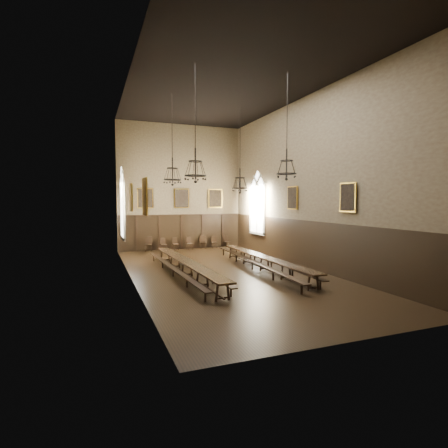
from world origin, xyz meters
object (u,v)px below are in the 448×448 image
chair_5 (203,245)px  chandelier_front_right (286,167)px  chandelier_back_right (240,183)px  chandelier_front_left (196,168)px  chair_4 (190,246)px  chair_1 (148,247)px  chair_2 (164,247)px  chandelier_back_left (173,174)px  bench_left_outer (173,271)px  chair_3 (175,246)px  bench_left_inner (199,269)px  chair_7 (227,244)px  chair_6 (214,244)px  bench_right_outer (271,263)px  bench_right_inner (252,264)px  table_right (265,263)px  table_left (187,269)px

chair_5 → chandelier_front_right: 12.16m
chandelier_back_right → chandelier_front_left: (-4.15, -5.05, 0.29)m
chair_4 → chair_1: bearing=172.0°
chair_2 → chandelier_back_left: bearing=-110.5°
bench_left_outer → chair_3: bearing=76.3°
bench_left_inner → chandelier_back_right: 6.13m
chair_7 → chandelier_back_left: 9.79m
chandelier_front_right → chair_6: bearing=86.9°
chair_6 → chandelier_front_left: bearing=-104.1°
bench_right_outer → chair_3: size_ratio=11.39×
chandelier_front_right → bench_right_inner: bearing=94.7°
bench_left_outer → chair_2: (1.21, 8.49, -0.01)m
table_right → bench_right_outer: bearing=34.5°
chair_2 → chandelier_front_left: bearing=-107.9°
table_left → chair_2: 8.78m
table_left → chandelier_back_left: size_ratio=2.11×
chair_2 → chandelier_front_right: bearing=-88.1°
bench_right_outer → chair_5: size_ratio=10.30×
bench_right_inner → chandelier_back_left: size_ratio=2.37×
chair_6 → chandelier_back_left: chandelier_back_left is taller
table_right → bench_right_inner: 0.64m
chair_2 → chair_4: 1.87m
table_left → chair_5: bearing=68.1°
chair_4 → chandelier_back_left: bearing=-120.0°
chair_6 → table_left: bearing=-107.9°
table_left → chandelier_back_right: 6.57m
table_right → chair_5: (-0.54, 8.75, -0.07)m
chair_5 → chandelier_front_right: size_ratio=0.22×
table_right → bench_left_inner: 3.40m
bench_right_inner → chair_5: bearing=90.4°
chair_2 → table_left: bearing=-107.9°
table_left → chair_6: bearing=63.2°
chandelier_front_right → chair_5: bearing=91.5°
chandelier_back_left → bench_right_inner: bearing=-26.7°
bench_left_outer → bench_right_outer: (5.27, 0.14, 0.01)m
chair_2 → chandelier_back_right: (3.40, -5.68, 4.30)m
table_right → chandelier_back_left: size_ratio=2.04×
chair_1 → chair_4: (2.95, -0.00, -0.04)m
chair_3 → chair_5: bearing=-11.7°
chandelier_front_left → chair_1: bearing=91.8°
bench_right_outer → chair_2: 9.29m
table_right → bench_right_inner: bearing=140.3°
bench_right_outer → chair_2: chair_2 is taller
chair_4 → chandelier_front_right: bearing=-91.2°
bench_left_outer → chair_7: 10.47m
chair_1 → bench_left_outer: bearing=-76.2°
bench_right_outer → chair_1: 9.75m
chair_3 → chair_4: size_ratio=0.97×
table_left → chair_1: (-0.46, 8.69, -0.06)m
bench_left_outer → chandelier_back_left: chandelier_back_left is taller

